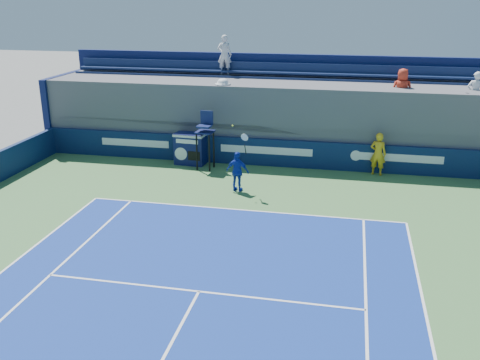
% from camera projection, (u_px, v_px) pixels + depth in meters
% --- Properties ---
extents(ball_person, '(0.73, 0.57, 1.79)m').
position_uv_depth(ball_person, '(378.00, 154.00, 21.86)').
color(ball_person, gold).
rests_on(ball_person, apron).
extents(back_hoarding, '(20.40, 0.21, 1.20)m').
position_uv_depth(back_hoarding, '(266.00, 152.00, 23.14)').
color(back_hoarding, '#0B1B42').
rests_on(back_hoarding, ground).
extents(match_clock, '(1.37, 0.82, 1.40)m').
position_uv_depth(match_clock, '(190.00, 148.00, 23.30)').
color(match_clock, '#0E1346').
rests_on(match_clock, ground).
extents(umpire_chair, '(0.76, 0.76, 2.48)m').
position_uv_depth(umpire_chair, '(205.00, 134.00, 22.44)').
color(umpire_chair, black).
rests_on(umpire_chair, ground).
extents(tennis_player, '(0.95, 0.58, 2.57)m').
position_uv_depth(tennis_player, '(238.00, 171.00, 20.08)').
color(tennis_player, '#152FAC').
rests_on(tennis_player, apron).
extents(stadium_seating, '(21.00, 4.05, 5.29)m').
position_uv_depth(stadium_seating, '(274.00, 114.00, 24.62)').
color(stadium_seating, '#54555A').
rests_on(stadium_seating, ground).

